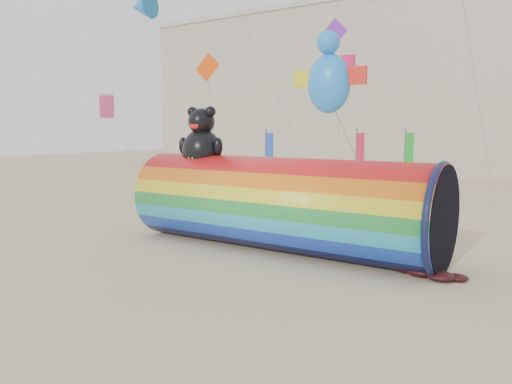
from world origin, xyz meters
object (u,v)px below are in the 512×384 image
Objects in this scene: windsock_assembly at (279,201)px; kite_handler at (412,243)px; fabric_bundle at (427,272)px; hotel_building at (370,89)px.

windsock_assembly reaches higher than kite_handler.
fabric_bundle is (1.07, -1.66, -0.60)m from kite_handler.
hotel_building is 4.42× the size of windsock_assembly.
hotel_building reaches higher than windsock_assembly.
hotel_building is 50.34m from fabric_bundle.
hotel_building is at bearing 107.15° from windsock_assembly.
windsock_assembly is at bearing 175.43° from fabric_bundle.
kite_handler is (19.09, -43.34, -9.54)m from hotel_building.
windsock_assembly is 6.73m from fabric_bundle.
kite_handler is 2.06m from fabric_bundle.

